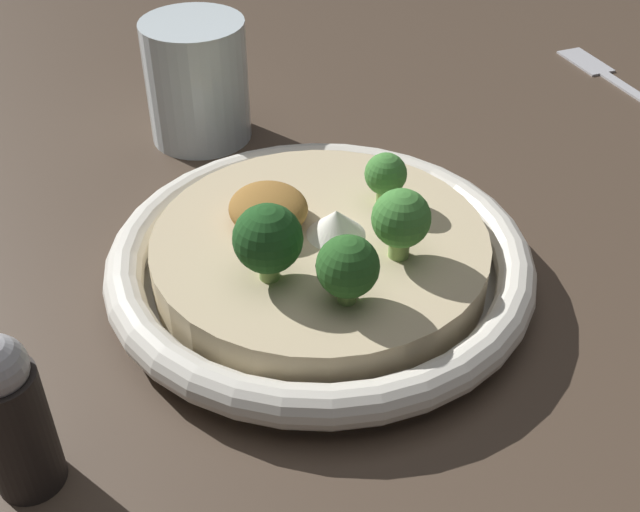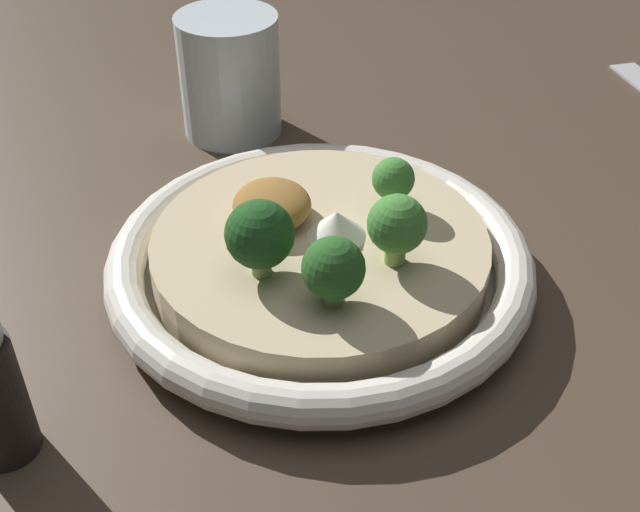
# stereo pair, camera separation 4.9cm
# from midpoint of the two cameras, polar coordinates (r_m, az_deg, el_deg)

# --- Properties ---
(ground_plane) EXTENTS (6.00, 6.00, 0.00)m
(ground_plane) POSITION_cam_midpoint_polar(r_m,az_deg,el_deg) (0.51, 2.78, -2.04)
(ground_plane) COLOR #47382B
(risotto_bowl) EXTENTS (0.26, 0.26, 0.04)m
(risotto_bowl) POSITION_cam_midpoint_polar(r_m,az_deg,el_deg) (0.49, 2.85, -0.44)
(risotto_bowl) COLOR silver
(risotto_bowl) RESTS_ON ground_plane
(cheese_sprinkle) EXTENTS (0.04, 0.04, 0.02)m
(cheese_sprinkle) POSITION_cam_midpoint_polar(r_m,az_deg,el_deg) (0.48, 4.20, 1.95)
(cheese_sprinkle) COLOR white
(cheese_sprinkle) RESTS_ON risotto_bowl
(crispy_onion_garnish) EXTENTS (0.05, 0.05, 0.02)m
(crispy_onion_garnish) POSITION_cam_midpoint_polar(r_m,az_deg,el_deg) (0.49, -0.57, 3.57)
(crispy_onion_garnish) COLOR olive
(crispy_onion_garnish) RESTS_ON risotto_bowl
(broccoli_front) EXTENTS (0.04, 0.04, 0.05)m
(broccoli_front) POSITION_cam_midpoint_polar(r_m,az_deg,el_deg) (0.44, -1.12, 1.36)
(broccoli_front) COLOR #84A856
(broccoli_front) RESTS_ON risotto_bowl
(broccoli_right) EXTENTS (0.03, 0.03, 0.04)m
(broccoli_right) POSITION_cam_midpoint_polar(r_m,az_deg,el_deg) (0.42, 4.45, -1.05)
(broccoli_right) COLOR #759E4C
(broccoli_right) RESTS_ON risotto_bowl
(broccoli_back) EXTENTS (0.03, 0.03, 0.03)m
(broccoli_back) POSITION_cam_midpoint_polar(r_m,az_deg,el_deg) (0.50, 8.05, 5.26)
(broccoli_back) COLOR #759E4C
(broccoli_back) RESTS_ON risotto_bowl
(broccoli_back_right) EXTENTS (0.03, 0.03, 0.04)m
(broccoli_back_right) POSITION_cam_midpoint_polar(r_m,az_deg,el_deg) (0.45, 8.61, 2.03)
(broccoli_back_right) COLOR #84A856
(broccoli_back_right) RESTS_ON risotto_bowl
(drinking_glass) EXTENTS (0.08, 0.08, 0.10)m
(drinking_glass) POSITION_cam_midpoint_polar(r_m,az_deg,el_deg) (0.65, -4.24, 12.64)
(drinking_glass) COLOR silver
(drinking_glass) RESTS_ON ground_plane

